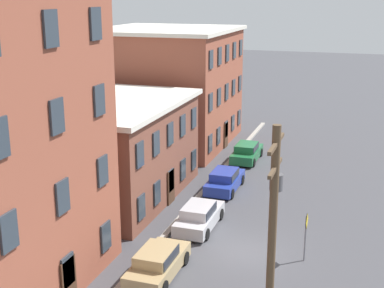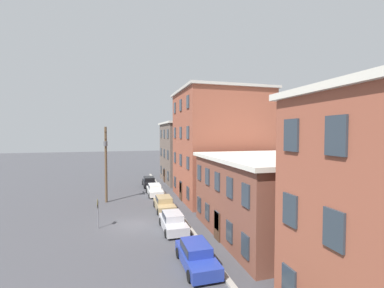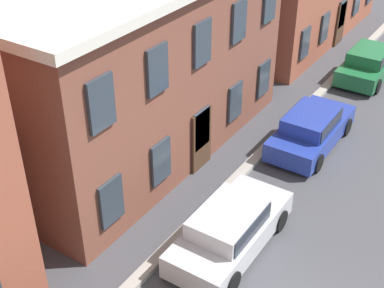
% 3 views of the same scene
% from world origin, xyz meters
% --- Properties ---
extents(ground_plane, '(200.00, 200.00, 0.00)m').
position_xyz_m(ground_plane, '(0.00, 0.00, 0.00)').
color(ground_plane, '#424247').
extents(kerb_strip, '(56.00, 0.36, 0.16)m').
position_xyz_m(kerb_strip, '(0.00, 4.50, 0.08)').
color(kerb_strip, '#9E998E').
rests_on(kerb_strip, ground_plane).
extents(apartment_far, '(12.06, 10.38, 6.39)m').
position_xyz_m(apartment_far, '(5.05, 10.93, 3.21)').
color(apartment_far, brown).
rests_on(apartment_far, ground_plane).
extents(apartment_annex, '(12.43, 11.33, 10.08)m').
position_xyz_m(apartment_annex, '(18.56, 11.41, 5.05)').
color(apartment_annex, brown).
rests_on(apartment_annex, ground_plane).
extents(car_tan, '(4.40, 1.92, 1.43)m').
position_xyz_m(car_tan, '(-3.76, 3.30, 0.75)').
color(car_tan, tan).
rests_on(car_tan, ground_plane).
extents(car_silver, '(4.40, 1.92, 1.43)m').
position_xyz_m(car_silver, '(2.05, 3.10, 0.75)').
color(car_silver, '#B7B7BC').
rests_on(car_silver, ground_plane).
extents(car_blue, '(4.40, 1.92, 1.43)m').
position_xyz_m(car_blue, '(8.38, 3.30, 0.75)').
color(car_blue, '#233899').
rests_on(car_blue, ground_plane).
extents(car_green, '(4.40, 1.92, 1.43)m').
position_xyz_m(car_green, '(15.36, 3.36, 0.75)').
color(car_green, '#1E6638').
rests_on(car_green, ground_plane).
extents(caution_sign, '(0.86, 0.08, 2.57)m').
position_xyz_m(caution_sign, '(-0.00, -3.10, 1.69)').
color(caution_sign, slate).
rests_on(caution_sign, ground_plane).
extents(utility_pole, '(2.40, 0.44, 9.02)m').
position_xyz_m(utility_pole, '(-8.68, -2.84, 5.07)').
color(utility_pole, brown).
rests_on(utility_pole, ground_plane).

